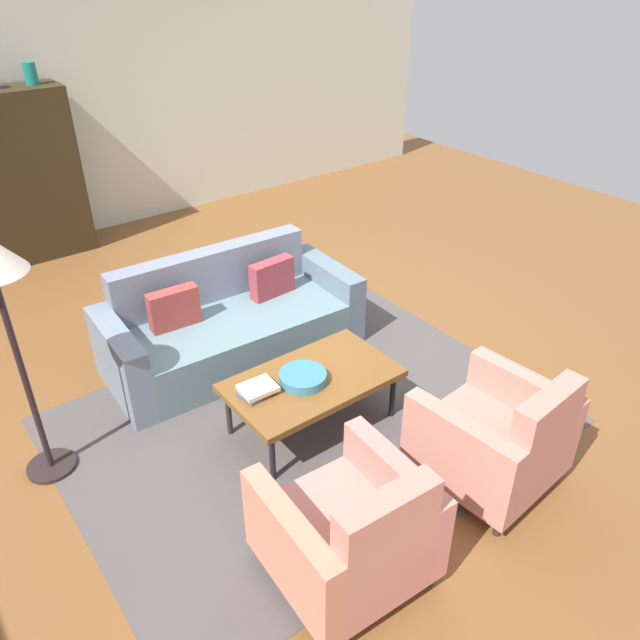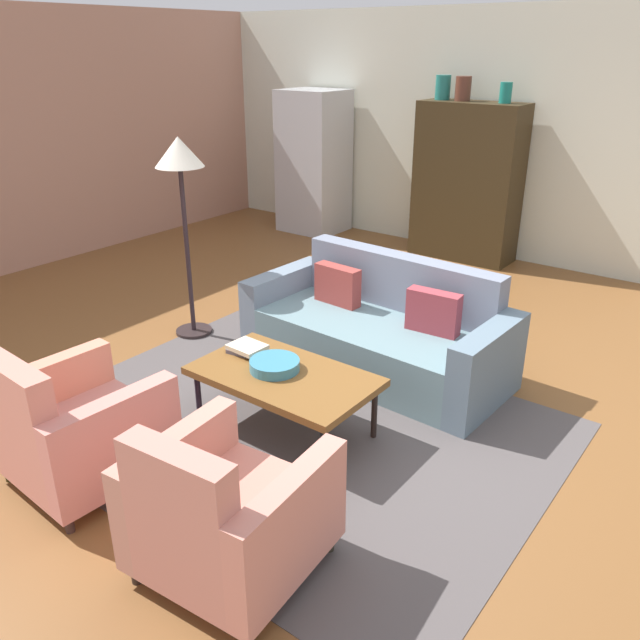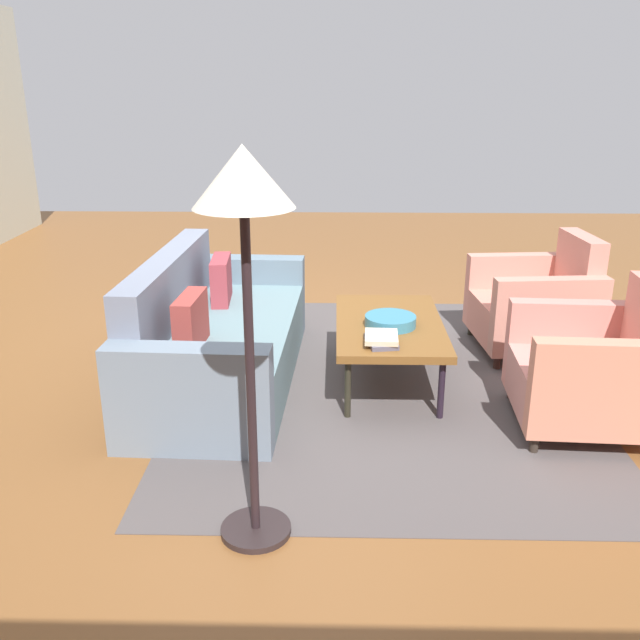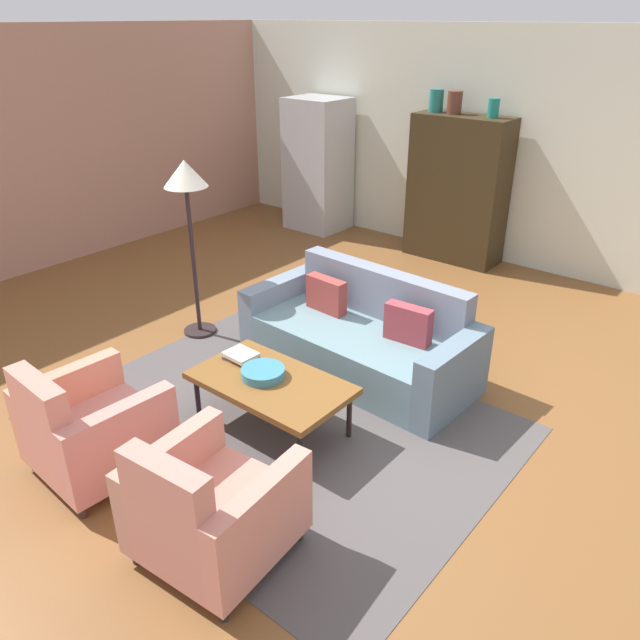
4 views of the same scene
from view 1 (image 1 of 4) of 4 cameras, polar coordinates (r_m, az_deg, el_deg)
The scene contains 11 objects.
ground_plane at distance 5.25m, azimuth -2.62°, elevation -3.97°, with size 11.80×11.80×0.00m, color brown.
wall_back at distance 7.94m, azimuth -19.87°, elevation 17.81°, with size 9.83×0.12×2.80m, color silver.
area_rug at distance 4.66m, azimuth -1.09°, elevation -9.19°, with size 3.40×2.60×0.01m, color #514B4B.
couch at distance 5.28m, azimuth -8.41°, elevation -0.31°, with size 2.14×0.99×0.86m.
coffee_table at distance 4.39m, azimuth -0.75°, elevation -5.70°, with size 1.20×0.70×0.43m.
armchair_left at distance 3.48m, azimuth 2.95°, elevation -19.29°, with size 0.84×0.84×0.88m.
armchair_right at distance 4.14m, azimuth 16.14°, elevation -10.69°, with size 0.87×0.87×0.88m.
fruit_bowl at distance 4.31m, azimuth -1.58°, elevation -5.31°, with size 0.33×0.33×0.07m, color teal.
book_stack at distance 4.22m, azimuth -5.74°, elevation -6.39°, with size 0.28×0.21×0.06m.
cabinet at distance 7.48m, azimuth -25.97°, elevation 11.73°, with size 1.20×0.51×1.80m.
vase_small at distance 7.32m, azimuth -25.13°, elevation 19.88°, with size 0.13×0.13×0.22m, color #18796B.
Camera 1 is at (-2.40, -3.54, 3.04)m, focal length 34.74 mm.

